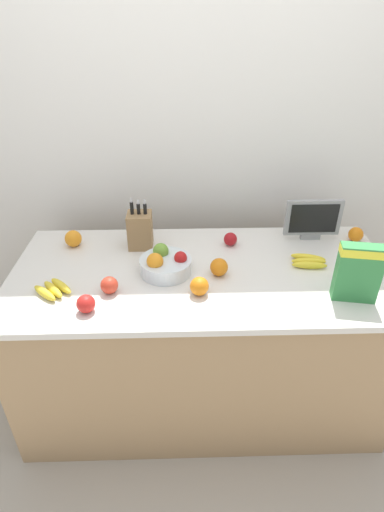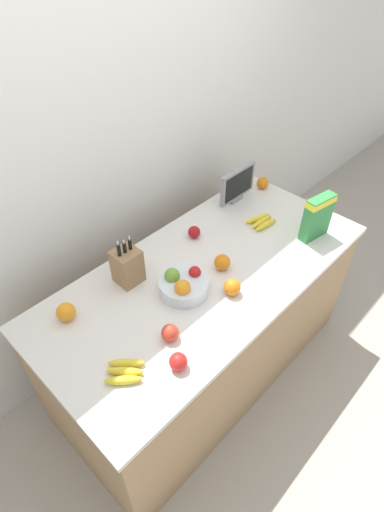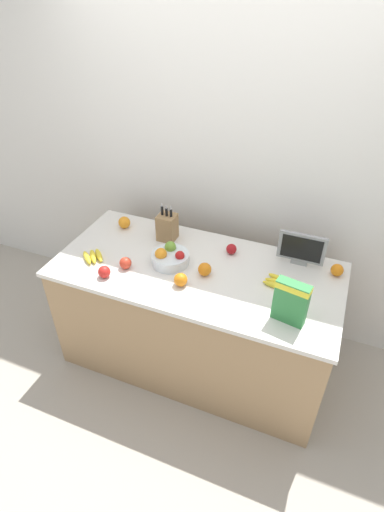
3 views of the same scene
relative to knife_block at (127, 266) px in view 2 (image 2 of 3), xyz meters
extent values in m
plane|color=#B2A899|center=(0.32, -0.24, -0.96)|extent=(14.00, 14.00, 0.00)
cube|color=silver|center=(0.32, 0.41, 0.34)|extent=(9.00, 0.06, 2.60)
cube|color=tan|center=(0.32, -0.24, -0.54)|extent=(1.82, 0.84, 0.83)
cube|color=silver|center=(0.32, -0.24, -0.11)|extent=(1.85, 0.87, 0.03)
cube|color=#937047|center=(0.00, 0.00, 0.00)|extent=(0.12, 0.12, 0.19)
cylinder|color=black|center=(-0.03, 0.00, 0.12)|extent=(0.02, 0.02, 0.06)
cube|color=silver|center=(-0.03, 0.00, 0.17)|extent=(0.01, 0.00, 0.02)
cylinder|color=black|center=(0.00, 0.00, 0.12)|extent=(0.02, 0.02, 0.05)
cube|color=silver|center=(0.00, 0.00, 0.16)|extent=(0.01, 0.00, 0.02)
cylinder|color=black|center=(0.03, 0.00, 0.12)|extent=(0.02, 0.02, 0.05)
cube|color=silver|center=(0.03, 0.00, 0.16)|extent=(0.01, 0.00, 0.03)
cube|color=gray|center=(0.92, 0.05, -0.08)|extent=(0.10, 0.03, 0.03)
cube|color=gray|center=(0.92, 0.05, 0.03)|extent=(0.30, 0.02, 0.20)
cube|color=black|center=(0.92, 0.04, 0.03)|extent=(0.25, 0.00, 0.16)
cube|color=#338442|center=(0.95, -0.48, 0.03)|extent=(0.19, 0.09, 0.26)
cube|color=yellow|center=(0.95, -0.48, 0.14)|extent=(0.19, 0.10, 0.04)
cylinder|color=silver|center=(0.14, -0.25, -0.06)|extent=(0.25, 0.25, 0.07)
sphere|color=red|center=(0.21, -0.26, -0.01)|extent=(0.06, 0.06, 0.06)
sphere|color=#6B9E33|center=(0.11, -0.20, -0.01)|extent=(0.08, 0.08, 0.08)
sphere|color=orange|center=(0.09, -0.29, -0.01)|extent=(0.08, 0.08, 0.08)
ellipsoid|color=yellow|center=(-0.38, -0.43, -0.08)|extent=(0.14, 0.13, 0.04)
ellipsoid|color=yellow|center=(-0.36, -0.41, -0.08)|extent=(0.13, 0.14, 0.04)
ellipsoid|color=yellow|center=(-0.33, -0.38, -0.08)|extent=(0.13, 0.14, 0.04)
ellipsoid|color=yellow|center=(0.83, -0.24, -0.08)|extent=(0.17, 0.05, 0.04)
ellipsoid|color=yellow|center=(0.84, -0.21, -0.08)|extent=(0.17, 0.05, 0.04)
ellipsoid|color=yellow|center=(0.84, -0.17, -0.08)|extent=(0.17, 0.08, 0.04)
sphere|color=red|center=(-0.10, -0.41, -0.06)|extent=(0.08, 0.08, 0.08)
sphere|color=red|center=(-0.18, -0.54, -0.06)|extent=(0.08, 0.08, 0.08)
sphere|color=#A31419|center=(0.47, 0.00, -0.06)|extent=(0.07, 0.07, 0.07)
sphere|color=orange|center=(-0.36, 0.01, -0.05)|extent=(0.09, 0.09, 0.09)
sphere|color=orange|center=(1.16, 0.02, -0.06)|extent=(0.08, 0.08, 0.08)
sphere|color=orange|center=(0.39, -0.28, -0.05)|extent=(0.08, 0.08, 0.08)
sphere|color=orange|center=(0.29, -0.43, -0.05)|extent=(0.08, 0.08, 0.08)
camera|label=1|loc=(0.22, -1.85, 0.96)|focal=28.00mm
camera|label=2|loc=(-0.80, -1.21, 1.36)|focal=28.00mm
camera|label=3|loc=(1.05, -2.12, 1.49)|focal=28.00mm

